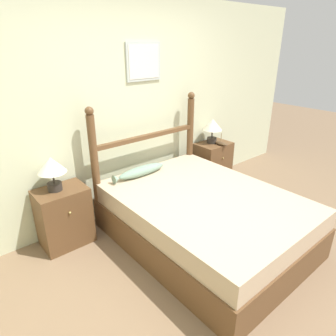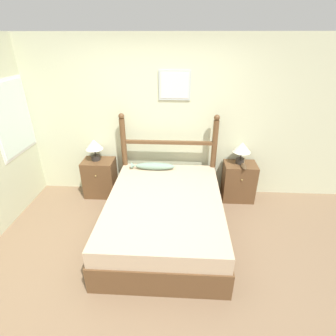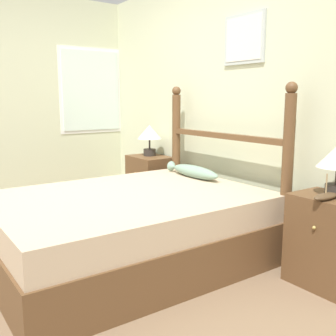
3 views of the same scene
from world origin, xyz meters
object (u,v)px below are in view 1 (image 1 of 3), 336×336
nightstand_left (64,217)px  table_lamp_right (213,126)px  nightstand_right (212,163)px  fish_pillow (140,171)px  bed (204,219)px  table_lamp_left (52,168)px  model_boat (221,143)px

nightstand_left → table_lamp_right: (2.33, 0.04, 0.57)m
nightstand_right → fish_pillow: (-1.40, -0.10, 0.30)m
bed → table_lamp_left: table_lamp_left is taller
table_lamp_left → fish_pillow: (0.97, -0.12, -0.28)m
table_lamp_left → table_lamp_right: (2.37, 0.01, 0.00)m
table_lamp_left → nightstand_right: bearing=-0.5°
nightstand_right → table_lamp_left: table_lamp_left is taller
table_lamp_right → fish_pillow: size_ratio=0.51×
bed → nightstand_right: size_ratio=3.22×
table_lamp_right → fish_pillow: table_lamp_right is taller
nightstand_right → fish_pillow: 1.44m
nightstand_right → fish_pillow: size_ratio=0.92×
nightstand_right → model_boat: bearing=-82.1°
table_lamp_right → model_boat: size_ratio=1.54×
model_boat → nightstand_right: bearing=97.9°
nightstand_right → fish_pillow: fish_pillow is taller
nightstand_left → table_lamp_left: table_lamp_left is taller
bed → table_lamp_right: table_lamp_right is taller
nightstand_left → fish_pillow: size_ratio=0.92×
nightstand_left → model_boat: (2.36, -0.12, 0.35)m
table_lamp_right → fish_pillow: 1.43m
table_lamp_left → fish_pillow: bearing=-7.2°
table_lamp_left → fish_pillow: size_ratio=0.51×
nightstand_left → bed: bearing=-38.7°
nightstand_left → nightstand_right: size_ratio=1.00×
bed → model_boat: bearing=34.6°
bed → nightstand_left: (-1.17, 0.94, 0.04)m
nightstand_left → model_boat: model_boat is taller
bed → nightstand_right: nightstand_right is taller
nightstand_right → table_lamp_right: table_lamp_right is taller
bed → nightstand_right: 1.50m
table_lamp_left → table_lamp_right: bearing=0.3°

